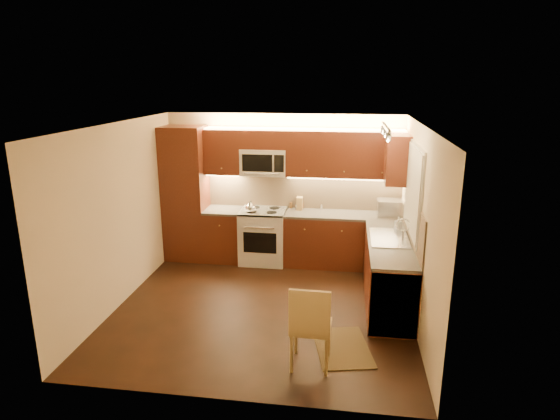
% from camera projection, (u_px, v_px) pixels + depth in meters
% --- Properties ---
extents(floor, '(4.00, 4.00, 0.01)m').
position_uv_depth(floor, '(264.00, 307.00, 6.58)').
color(floor, black).
rests_on(floor, ground).
extents(ceiling, '(4.00, 4.00, 0.01)m').
position_uv_depth(ceiling, '(262.00, 125.00, 5.91)').
color(ceiling, beige).
rests_on(ceiling, ground).
extents(wall_back, '(4.00, 0.01, 2.50)m').
position_uv_depth(wall_back, '(283.00, 187.00, 8.15)').
color(wall_back, beige).
rests_on(wall_back, ground).
extents(wall_front, '(4.00, 0.01, 2.50)m').
position_uv_depth(wall_front, '(224.00, 283.00, 4.34)').
color(wall_front, beige).
rests_on(wall_front, ground).
extents(wall_left, '(0.01, 4.00, 2.50)m').
position_uv_depth(wall_left, '(120.00, 215.00, 6.52)').
color(wall_left, beige).
rests_on(wall_left, ground).
extents(wall_right, '(0.01, 4.00, 2.50)m').
position_uv_depth(wall_right, '(419.00, 227.00, 5.97)').
color(wall_right, beige).
rests_on(wall_right, ground).
extents(pantry, '(0.70, 0.60, 2.30)m').
position_uv_depth(pantry, '(186.00, 194.00, 8.12)').
color(pantry, '#421C0E').
rests_on(pantry, floor).
extents(base_cab_back_left, '(0.62, 0.60, 0.86)m').
position_uv_depth(base_cab_back_left, '(225.00, 235.00, 8.22)').
color(base_cab_back_left, '#421C0E').
rests_on(base_cab_back_left, floor).
extents(counter_back_left, '(0.62, 0.60, 0.04)m').
position_uv_depth(counter_back_left, '(224.00, 210.00, 8.10)').
color(counter_back_left, '#3E3C38').
rests_on(counter_back_left, base_cab_back_left).
extents(base_cab_back_right, '(1.92, 0.60, 0.86)m').
position_uv_depth(base_cab_back_right, '(342.00, 241.00, 7.95)').
color(base_cab_back_right, '#421C0E').
rests_on(base_cab_back_right, floor).
extents(counter_back_right, '(1.92, 0.60, 0.04)m').
position_uv_depth(counter_back_right, '(343.00, 215.00, 7.83)').
color(counter_back_right, '#3E3C38').
rests_on(counter_back_right, base_cab_back_right).
extents(base_cab_right, '(0.60, 2.00, 0.86)m').
position_uv_depth(base_cab_right, '(388.00, 274.00, 6.62)').
color(base_cab_right, '#421C0E').
rests_on(base_cab_right, floor).
extents(counter_right, '(0.60, 2.00, 0.04)m').
position_uv_depth(counter_right, '(390.00, 243.00, 6.50)').
color(counter_right, '#3E3C38').
rests_on(counter_right, base_cab_right).
extents(dishwasher, '(0.58, 0.60, 0.84)m').
position_uv_depth(dishwasher, '(392.00, 295.00, 5.95)').
color(dishwasher, silver).
rests_on(dishwasher, floor).
extents(backsplash_back, '(3.30, 0.02, 0.60)m').
position_uv_depth(backsplash_back, '(303.00, 191.00, 8.11)').
color(backsplash_back, tan).
rests_on(backsplash_back, wall_back).
extents(backsplash_right, '(0.02, 2.00, 0.60)m').
position_uv_depth(backsplash_right, '(414.00, 222.00, 6.37)').
color(backsplash_right, tan).
rests_on(backsplash_right, wall_right).
extents(upper_cab_back_left, '(0.62, 0.35, 0.75)m').
position_uv_depth(upper_cab_back_left, '(224.00, 151.00, 7.95)').
color(upper_cab_back_left, '#421C0E').
rests_on(upper_cab_back_left, wall_back).
extents(upper_cab_back_right, '(1.92, 0.35, 0.75)m').
position_uv_depth(upper_cab_back_right, '(345.00, 154.00, 7.68)').
color(upper_cab_back_right, '#421C0E').
rests_on(upper_cab_back_right, wall_back).
extents(upper_cab_bridge, '(0.76, 0.35, 0.31)m').
position_uv_depth(upper_cab_bridge, '(264.00, 139.00, 7.80)').
color(upper_cab_bridge, '#421C0E').
rests_on(upper_cab_bridge, wall_back).
extents(upper_cab_right_corner, '(0.35, 0.50, 0.75)m').
position_uv_depth(upper_cab_right_corner, '(397.00, 160.00, 7.16)').
color(upper_cab_right_corner, '#421C0E').
rests_on(upper_cab_right_corner, wall_right).
extents(stove, '(0.76, 0.65, 0.92)m').
position_uv_depth(stove, '(263.00, 236.00, 8.10)').
color(stove, silver).
rests_on(stove, floor).
extents(microwave, '(0.76, 0.38, 0.44)m').
position_uv_depth(microwave, '(264.00, 162.00, 7.89)').
color(microwave, silver).
rests_on(microwave, wall_back).
extents(window_frame, '(0.03, 1.44, 1.24)m').
position_uv_depth(window_frame, '(414.00, 190.00, 6.41)').
color(window_frame, silver).
rests_on(window_frame, wall_right).
extents(window_blinds, '(0.02, 1.36, 1.16)m').
position_uv_depth(window_blinds, '(413.00, 190.00, 6.41)').
color(window_blinds, silver).
rests_on(window_blinds, wall_right).
extents(sink, '(0.52, 0.86, 0.15)m').
position_uv_depth(sink, '(390.00, 233.00, 6.61)').
color(sink, silver).
rests_on(sink, counter_right).
extents(faucet, '(0.20, 0.04, 0.30)m').
position_uv_depth(faucet, '(403.00, 229.00, 6.57)').
color(faucet, silver).
rests_on(faucet, counter_right).
extents(track_light_bar, '(0.04, 1.20, 0.03)m').
position_uv_depth(track_light_bar, '(386.00, 127.00, 6.09)').
color(track_light_bar, silver).
rests_on(track_light_bar, ceiling).
extents(kettle, '(0.19, 0.19, 0.20)m').
position_uv_depth(kettle, '(250.00, 206.00, 7.82)').
color(kettle, silver).
rests_on(kettle, stove).
extents(toaster_oven, '(0.44, 0.34, 0.26)m').
position_uv_depth(toaster_oven, '(390.00, 208.00, 7.71)').
color(toaster_oven, silver).
rests_on(toaster_oven, counter_back_right).
extents(knife_block, '(0.10, 0.16, 0.22)m').
position_uv_depth(knife_block, '(300.00, 203.00, 8.06)').
color(knife_block, '#AB884D').
rests_on(knife_block, counter_back_right).
extents(spice_jar_a, '(0.05, 0.05, 0.09)m').
position_uv_depth(spice_jar_a, '(297.00, 207.00, 8.06)').
color(spice_jar_a, silver).
rests_on(spice_jar_a, counter_back_right).
extents(spice_jar_b, '(0.06, 0.06, 0.10)m').
position_uv_depth(spice_jar_b, '(291.00, 205.00, 8.16)').
color(spice_jar_b, brown).
rests_on(spice_jar_b, counter_back_right).
extents(spice_jar_c, '(0.04, 0.04, 0.09)m').
position_uv_depth(spice_jar_c, '(321.00, 207.00, 8.09)').
color(spice_jar_c, silver).
rests_on(spice_jar_c, counter_back_right).
extents(spice_jar_d, '(0.04, 0.04, 0.10)m').
position_uv_depth(spice_jar_d, '(302.00, 206.00, 8.13)').
color(spice_jar_d, '#965B2D').
rests_on(spice_jar_d, counter_back_right).
extents(soap_bottle, '(0.12, 0.12, 0.20)m').
position_uv_depth(soap_bottle, '(398.00, 223.00, 6.97)').
color(soap_bottle, '#B1B2B5').
rests_on(soap_bottle, counter_right).
extents(rug, '(0.78, 1.01, 0.01)m').
position_uv_depth(rug, '(342.00, 347.00, 5.57)').
color(rug, black).
rests_on(rug, floor).
extents(dining_chair, '(0.44, 0.44, 0.98)m').
position_uv_depth(dining_chair, '(311.00, 324.00, 5.13)').
color(dining_chair, '#AB884D').
rests_on(dining_chair, floor).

